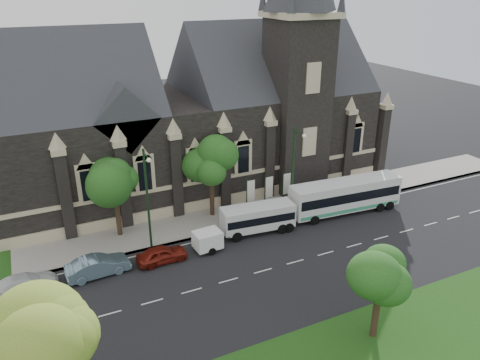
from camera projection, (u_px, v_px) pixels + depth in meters
ground at (229, 281)px, 35.74m from camera, size 160.00×160.00×0.00m
sidewalk at (187, 226)px, 43.60m from camera, size 80.00×5.00×0.15m
museum at (199, 112)px, 50.16m from camera, size 40.00×17.70×29.90m
tree_park_near at (71, 331)px, 21.28m from camera, size 4.42×4.42×8.56m
tree_park_east at (381, 273)px, 28.65m from camera, size 3.40×3.40×6.28m
tree_walk_right at (212, 159)px, 43.63m from camera, size 4.08×4.08×7.80m
tree_walk_left at (116, 176)px, 40.08m from camera, size 3.91×3.91×7.64m
street_lamp_near at (294, 167)px, 43.59m from camera, size 0.36×1.88×9.00m
street_lamp_mid at (148, 195)px, 38.04m from camera, size 0.36×1.88×9.00m
banner_flag_left at (249, 193)px, 44.77m from camera, size 0.90×0.10×4.00m
banner_flag_center at (268, 190)px, 45.57m from camera, size 0.90×0.10×4.00m
banner_flag_right at (285, 186)px, 46.36m from camera, size 0.90×0.10×4.00m
tour_coach at (345, 196)px, 45.66m from camera, size 11.57×3.36×3.33m
shuttle_bus at (258, 217)px, 42.19m from camera, size 6.87×2.99×2.58m
box_trailer at (208, 240)px, 39.43m from camera, size 3.33×1.96×1.75m
sedan at (98, 266)px, 36.14m from camera, size 4.97×2.03×1.60m
car_far_red at (162, 254)px, 37.87m from camera, size 4.20×1.81×1.41m
car_far_white at (25, 283)px, 34.33m from camera, size 4.75×2.23×1.34m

